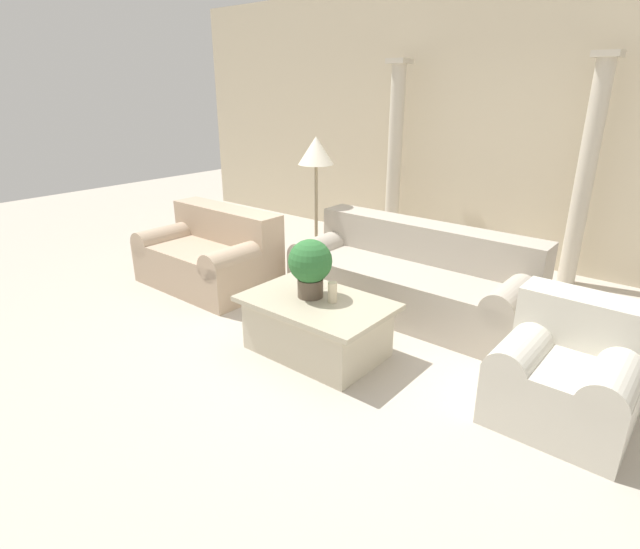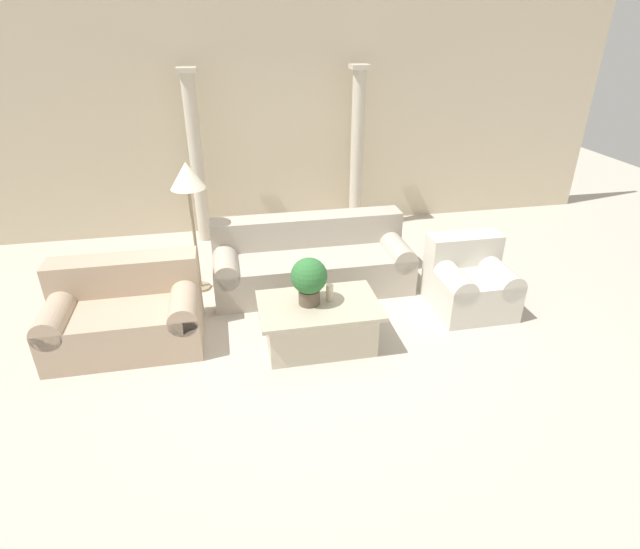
% 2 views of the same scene
% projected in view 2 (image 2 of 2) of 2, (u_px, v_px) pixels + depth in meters
% --- Properties ---
extents(ground_plane, '(16.00, 16.00, 0.00)m').
position_uv_depth(ground_plane, '(314.00, 326.00, 5.23)').
color(ground_plane, '#BCB2A3').
extents(wall_back, '(10.00, 0.06, 3.20)m').
position_uv_depth(wall_back, '(275.00, 119.00, 7.05)').
color(wall_back, beige).
rests_on(wall_back, ground_plane).
extents(sofa_long, '(2.27, 0.90, 0.80)m').
position_uv_depth(sofa_long, '(311.00, 260.00, 5.89)').
color(sofa_long, '#ADA393').
rests_on(sofa_long, ground_plane).
extents(loveseat, '(1.43, 0.90, 0.80)m').
position_uv_depth(loveseat, '(126.00, 312.00, 4.86)').
color(loveseat, tan).
rests_on(loveseat, ground_plane).
extents(coffee_table, '(1.15, 0.76, 0.45)m').
position_uv_depth(coffee_table, '(319.00, 323.00, 4.85)').
color(coffee_table, beige).
rests_on(coffee_table, ground_plane).
extents(potted_plant, '(0.34, 0.34, 0.47)m').
position_uv_depth(potted_plant, '(309.00, 279.00, 4.63)').
color(potted_plant, brown).
rests_on(potted_plant, coffee_table).
extents(pillar_candle, '(0.07, 0.07, 0.16)m').
position_uv_depth(pillar_candle, '(330.00, 293.00, 4.77)').
color(pillar_candle, beige).
rests_on(pillar_candle, coffee_table).
extents(floor_lamp, '(0.38, 0.38, 1.52)m').
position_uv_depth(floor_lamp, '(188.00, 182.00, 5.35)').
color(floor_lamp, gray).
rests_on(floor_lamp, ground_plane).
extents(column_left, '(0.25, 0.25, 2.32)m').
position_uv_depth(column_left, '(196.00, 158.00, 6.73)').
color(column_left, beige).
rests_on(column_left, ground_plane).
extents(column_right, '(0.25, 0.25, 2.32)m').
position_uv_depth(column_right, '(357.00, 150.00, 7.11)').
color(column_right, beige).
rests_on(column_right, ground_plane).
extents(armchair, '(0.81, 0.82, 0.76)m').
position_uv_depth(armchair, '(470.00, 280.00, 5.45)').
color(armchair, beige).
rests_on(armchair, ground_plane).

